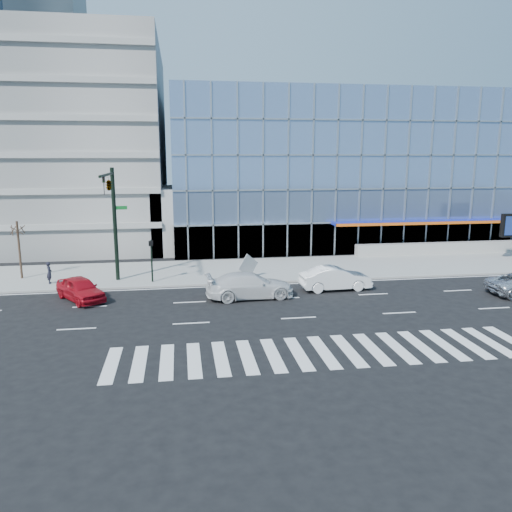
{
  "coord_description": "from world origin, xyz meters",
  "views": [
    {
      "loc": [
        -6.43,
        -30.11,
        8.98
      ],
      "look_at": [
        -1.35,
        3.0,
        2.2
      ],
      "focal_mm": 35.0,
      "sensor_mm": 36.0,
      "label": 1
    }
  ],
  "objects_px": {
    "white_suv": "(250,285)",
    "street_tree_near": "(17,229)",
    "ped_signal_post": "(151,254)",
    "white_sedan": "(335,278)",
    "tilted_panel": "(248,266)",
    "red_sedan": "(80,289)",
    "pedestrian": "(49,273)",
    "traffic_signal": "(111,198)"
  },
  "relations": [
    {
      "from": "ped_signal_post",
      "to": "pedestrian",
      "type": "bearing_deg",
      "value": 174.76
    },
    {
      "from": "street_tree_near",
      "to": "pedestrian",
      "type": "height_order",
      "value": "street_tree_near"
    },
    {
      "from": "ped_signal_post",
      "to": "red_sedan",
      "type": "relative_size",
      "value": 0.69
    },
    {
      "from": "traffic_signal",
      "to": "red_sedan",
      "type": "height_order",
      "value": "traffic_signal"
    },
    {
      "from": "ped_signal_post",
      "to": "red_sedan",
      "type": "height_order",
      "value": "ped_signal_post"
    },
    {
      "from": "ped_signal_post",
      "to": "red_sedan",
      "type": "bearing_deg",
      "value": -141.04
    },
    {
      "from": "white_suv",
      "to": "pedestrian",
      "type": "bearing_deg",
      "value": 65.14
    },
    {
      "from": "white_sedan",
      "to": "red_sedan",
      "type": "xyz_separation_m",
      "value": [
        -16.61,
        -0.0,
        -0.05
      ]
    },
    {
      "from": "ped_signal_post",
      "to": "tilted_panel",
      "type": "relative_size",
      "value": 2.31
    },
    {
      "from": "red_sedan",
      "to": "pedestrian",
      "type": "bearing_deg",
      "value": 90.51
    },
    {
      "from": "ped_signal_post",
      "to": "white_suv",
      "type": "bearing_deg",
      "value": -35.38
    },
    {
      "from": "ped_signal_post",
      "to": "white_suv",
      "type": "relative_size",
      "value": 0.53
    },
    {
      "from": "traffic_signal",
      "to": "white_suv",
      "type": "height_order",
      "value": "traffic_signal"
    },
    {
      "from": "white_sedan",
      "to": "tilted_panel",
      "type": "height_order",
      "value": "tilted_panel"
    },
    {
      "from": "pedestrian",
      "to": "tilted_panel",
      "type": "bearing_deg",
      "value": -102.65
    },
    {
      "from": "ped_signal_post",
      "to": "tilted_panel",
      "type": "distance_m",
      "value": 6.98
    },
    {
      "from": "street_tree_near",
      "to": "red_sedan",
      "type": "xyz_separation_m",
      "value": [
        5.24,
        -6.0,
        -3.04
      ]
    },
    {
      "from": "ped_signal_post",
      "to": "tilted_panel",
      "type": "height_order",
      "value": "ped_signal_post"
    },
    {
      "from": "ped_signal_post",
      "to": "white_sedan",
      "type": "relative_size",
      "value": 0.62
    },
    {
      "from": "ped_signal_post",
      "to": "white_sedan",
      "type": "xyz_separation_m",
      "value": [
        12.35,
        -3.44,
        -1.35
      ]
    },
    {
      "from": "street_tree_near",
      "to": "red_sedan",
      "type": "distance_m",
      "value": 8.53
    },
    {
      "from": "traffic_signal",
      "to": "red_sedan",
      "type": "relative_size",
      "value": 1.85
    },
    {
      "from": "ped_signal_post",
      "to": "tilted_panel",
      "type": "xyz_separation_m",
      "value": [
        6.89,
        0.11,
        -1.08
      ]
    },
    {
      "from": "white_sedan",
      "to": "red_sedan",
      "type": "distance_m",
      "value": 16.61
    },
    {
      "from": "white_sedan",
      "to": "tilted_panel",
      "type": "distance_m",
      "value": 6.52
    },
    {
      "from": "traffic_signal",
      "to": "red_sedan",
      "type": "distance_m",
      "value": 6.48
    },
    {
      "from": "white_suv",
      "to": "street_tree_near",
      "type": "bearing_deg",
      "value": 62.12
    },
    {
      "from": "red_sedan",
      "to": "tilted_panel",
      "type": "relative_size",
      "value": 3.33
    },
    {
      "from": "traffic_signal",
      "to": "tilted_panel",
      "type": "height_order",
      "value": "traffic_signal"
    },
    {
      "from": "traffic_signal",
      "to": "red_sedan",
      "type": "bearing_deg",
      "value": -119.87
    },
    {
      "from": "tilted_panel",
      "to": "ped_signal_post",
      "type": "bearing_deg",
      "value": 149.6
    },
    {
      "from": "pedestrian",
      "to": "white_suv",
      "type": "bearing_deg",
      "value": -121.46
    },
    {
      "from": "white_suv",
      "to": "tilted_panel",
      "type": "height_order",
      "value": "tilted_panel"
    },
    {
      "from": "pedestrian",
      "to": "tilted_panel",
      "type": "distance_m",
      "value": 13.99
    },
    {
      "from": "street_tree_near",
      "to": "white_suv",
      "type": "xyz_separation_m",
      "value": [
        15.85,
        -7.07,
        -2.96
      ]
    },
    {
      "from": "tilted_panel",
      "to": "pedestrian",
      "type": "bearing_deg",
      "value": 146.47
    },
    {
      "from": "red_sedan",
      "to": "pedestrian",
      "type": "relative_size",
      "value": 2.83
    },
    {
      "from": "traffic_signal",
      "to": "tilted_panel",
      "type": "bearing_deg",
      "value": 2.97
    },
    {
      "from": "red_sedan",
      "to": "pedestrian",
      "type": "distance_m",
      "value": 4.98
    },
    {
      "from": "street_tree_near",
      "to": "tilted_panel",
      "type": "xyz_separation_m",
      "value": [
        16.39,
        -2.44,
        -2.72
      ]
    },
    {
      "from": "pedestrian",
      "to": "tilted_panel",
      "type": "relative_size",
      "value": 1.18
    },
    {
      "from": "street_tree_near",
      "to": "white_suv",
      "type": "height_order",
      "value": "street_tree_near"
    }
  ]
}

